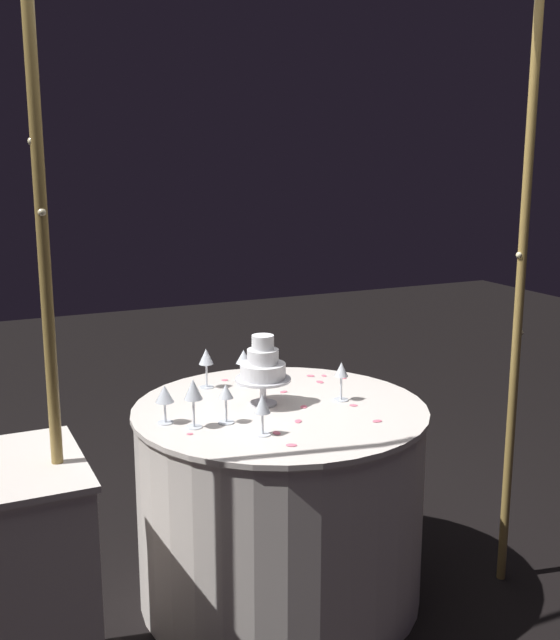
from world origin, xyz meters
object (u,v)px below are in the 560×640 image
tiered_cake (263,367)px  wine_glass_1 (244,359)px  wine_glass_0 (206,358)px  wine_glass_2 (262,406)px  wine_glass_6 (193,391)px  side_table (1,593)px  decorative_arch (319,234)px  wine_glass_5 (341,372)px  wine_glass_3 (226,394)px  main_table (280,501)px  wine_glass_4 (165,395)px

tiered_cake → wine_glass_1: (-0.03, -0.27, -0.04)m
wine_glass_0 → wine_glass_2: size_ratio=1.14×
wine_glass_6 → tiered_cake: bearing=-158.0°
side_table → decorative_arch: bearing=177.6°
wine_glass_2 → wine_glass_5: size_ratio=0.95×
wine_glass_0 → wine_glass_1: bearing=166.9°
wine_glass_3 → side_table: bearing=12.2°
main_table → wine_glass_6: wine_glass_6 is taller
side_table → wine_glass_5: (-1.35, -0.23, 0.49)m
decorative_arch → wine_glass_1: size_ratio=15.18×
wine_glass_1 → wine_glass_5: 0.45m
wine_glass_2 → wine_glass_3: wine_glass_2 is taller
main_table → wine_glass_3: size_ratio=7.81×
side_table → wine_glass_6: size_ratio=4.61×
wine_glass_0 → wine_glass_6: wine_glass_6 is taller
wine_glass_0 → wine_glass_6: size_ratio=0.93×
decorative_arch → wine_glass_1: 0.86m
decorative_arch → wine_glass_5: 0.70m
wine_glass_2 → wine_glass_5: (-0.44, -0.22, 0.01)m
wine_glass_1 → wine_glass_3: 0.47m
wine_glass_4 → wine_glass_3: bearing=155.5°
wine_glass_5 → decorative_arch: bearing=47.4°
main_table → wine_glass_2: size_ratio=7.71×
wine_glass_6 → side_table: bearing=14.6°
decorative_arch → wine_glass_5: (-0.26, -0.28, -0.59)m
decorative_arch → tiered_cake: (0.05, -0.36, -0.55)m
wine_glass_0 → wine_glass_5: (-0.43, 0.39, -0.01)m
decorative_arch → wine_glass_0: decorative_arch is taller
main_table → wine_glass_6: size_ratio=6.33×
wine_glass_2 → wine_glass_4: (0.27, -0.26, -0.00)m
tiered_cake → wine_glass_6: (0.33, 0.13, -0.02)m
wine_glass_4 → wine_glass_2: bearing=136.5°
wine_glass_2 → wine_glass_3: bearing=-67.0°
main_table → wine_glass_0: bearing=-64.6°
side_table → wine_glass_4: (-0.63, -0.27, 0.48)m
wine_glass_0 → wine_glass_5: wine_glass_0 is taller
tiered_cake → wine_glass_2: tiered_cake is taller
side_table → wine_glass_2: (-0.90, -0.01, 0.48)m
main_table → wine_glass_6: 0.66m
decorative_arch → wine_glass_4: 0.82m
side_table → wine_glass_4: size_ratio=5.81×
wine_glass_1 → wine_glass_4: (0.44, 0.31, -0.01)m
wine_glass_2 → wine_glass_6: size_ratio=0.82×
side_table → wine_glass_5: size_ratio=5.32×
wine_glass_2 → wine_glass_6: 0.26m
main_table → wine_glass_4: wine_glass_4 is taller
decorative_arch → wine_glass_4: bearing=-34.6°
wine_glass_0 → wine_glass_3: (0.08, 0.44, -0.02)m
main_table → wine_glass_1: 0.61m
tiered_cake → decorative_arch: bearing=97.5°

